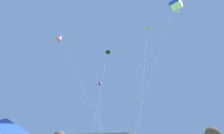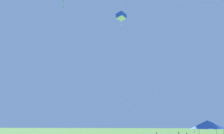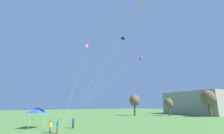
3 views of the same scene
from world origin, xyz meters
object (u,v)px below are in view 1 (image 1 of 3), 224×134
kite_blue_box_1 (176,5)px  kite_black_diamond_4 (108,51)px  kite_purple_diamond_3 (100,83)px  kite_orange_diamond_2 (148,28)px  festival_tent (3,128)px  kite_pink_diamond_0 (60,38)px

kite_blue_box_1 → kite_black_diamond_4: 13.48m
kite_blue_box_1 → kite_purple_diamond_3: (-15.50, 14.57, -4.43)m
kite_blue_box_1 → kite_orange_diamond_2: bearing=124.0°
festival_tent → kite_black_diamond_4: kite_black_diamond_4 is taller
kite_pink_diamond_0 → kite_purple_diamond_3: (2.34, 14.61, -1.38)m
kite_orange_diamond_2 → kite_purple_diamond_3: kite_orange_diamond_2 is taller
kite_pink_diamond_0 → kite_orange_diamond_2: kite_orange_diamond_2 is taller
festival_tent → kite_black_diamond_4: bearing=86.6°
kite_pink_diamond_0 → kite_blue_box_1: 18.10m
kite_pink_diamond_0 → kite_orange_diamond_2: bearing=22.3°
kite_pink_diamond_0 → festival_tent: bearing=-61.5°
kite_blue_box_1 → kite_black_diamond_4: kite_blue_box_1 is taller
kite_blue_box_1 → kite_orange_diamond_2: size_ratio=0.92×
kite_pink_diamond_0 → kite_orange_diamond_2: 15.88m
festival_tent → kite_black_diamond_4: size_ratio=0.16×
kite_orange_diamond_2 → kite_black_diamond_4: bearing=175.2°
kite_pink_diamond_0 → kite_purple_diamond_3: size_ratio=0.77×
kite_blue_box_1 → kite_purple_diamond_3: 21.73m
kite_black_diamond_4 → kite_blue_box_1: bearing=-28.5°
festival_tent → kite_blue_box_1: 23.89m
kite_blue_box_1 → kite_black_diamond_4: bearing=151.5°
kite_black_diamond_4 → festival_tent: bearing=-93.4°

